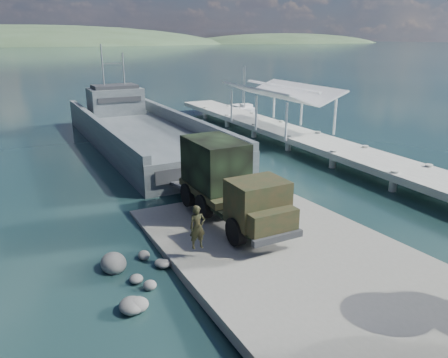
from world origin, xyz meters
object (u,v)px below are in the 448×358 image
landing_craft (143,137)px  sailboat_near (244,113)px  soldier (198,235)px  sailboat_far (243,108)px  pier (286,126)px  military_truck (228,183)px

landing_craft → sailboat_near: landing_craft is taller
soldier → sailboat_near: sailboat_near is taller
soldier → sailboat_far: (22.19, 36.15, -1.16)m
sailboat_near → sailboat_far: size_ratio=1.08×
soldier → sailboat_near: 38.44m
landing_craft → sailboat_near: size_ratio=5.10×
pier → sailboat_far: 18.84m
military_truck → soldier: bearing=-135.2°
military_truck → pier: bearing=46.0°
landing_craft → soldier: 23.25m
landing_craft → soldier: landing_craft is taller
military_truck → sailboat_near: size_ratio=1.33×
landing_craft → soldier: size_ratio=16.80×
military_truck → sailboat_near: 34.12m
landing_craft → sailboat_far: landing_craft is taller
sailboat_near → military_truck: bearing=-99.1°
soldier → sailboat_far: sailboat_far is taller
military_truck → sailboat_far: (19.09, 32.93, -2.13)m
military_truck → sailboat_near: bearing=58.3°
soldier → sailboat_far: bearing=62.5°
sailboat_far → landing_craft: bearing=-145.5°
sailboat_far → pier: bearing=-108.5°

